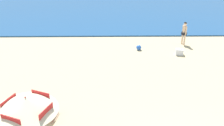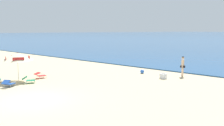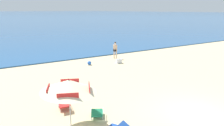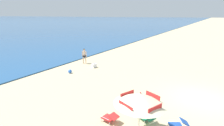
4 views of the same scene
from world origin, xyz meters
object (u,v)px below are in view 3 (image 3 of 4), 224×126
beach_umbrella_striped_main (69,86)px  lounge_chair_under_umbrella (97,113)px  beach_ball (89,63)px  lounge_chair_facing_sea (64,105)px  cooler_box (119,61)px  person_standing_near_shore (115,49)px

beach_umbrella_striped_main → lounge_chair_under_umbrella: (1.29, 0.10, -1.58)m
beach_umbrella_striped_main → beach_ball: 10.45m
lounge_chair_facing_sea → lounge_chair_under_umbrella: bearing=-57.0°
beach_umbrella_striped_main → cooler_box: 11.31m
person_standing_near_shore → beach_ball: size_ratio=4.78×
lounge_chair_under_umbrella → lounge_chair_facing_sea: (-1.02, 1.56, 0.01)m
lounge_chair_under_umbrella → beach_umbrella_striped_main: bearing=-175.5°
lounge_chair_under_umbrella → cooler_box: size_ratio=1.90×
beach_umbrella_striped_main → person_standing_near_shore: 13.06m
beach_ball → lounge_chair_under_umbrella: bearing=-112.8°
lounge_chair_facing_sea → person_standing_near_shore: bearing=45.7°
beach_umbrella_striped_main → person_standing_near_shore: beach_umbrella_striped_main is taller
person_standing_near_shore → cooler_box: 2.11m
lounge_chair_under_umbrella → person_standing_near_shore: bearing=54.3°
lounge_chair_facing_sea → beach_ball: lounge_chair_facing_sea is taller
beach_umbrella_striped_main → beach_ball: (5.03, 9.00, -1.68)m
lounge_chair_under_umbrella → lounge_chair_facing_sea: 1.86m
person_standing_near_shore → lounge_chair_facing_sea: bearing=-134.3°
person_standing_near_shore → cooler_box: bearing=-111.4°
beach_umbrella_striped_main → lounge_chair_under_umbrella: beach_umbrella_striped_main is taller
beach_umbrella_striped_main → lounge_chair_facing_sea: size_ratio=3.33×
cooler_box → lounge_chair_under_umbrella: bearing=-128.4°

